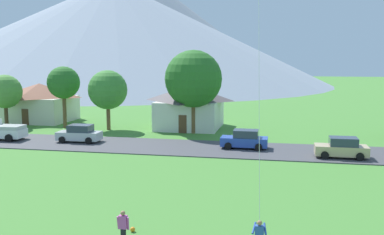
# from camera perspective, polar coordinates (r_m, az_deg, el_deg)

# --- Properties ---
(road_strip) EXTENTS (160.00, 7.31, 0.08)m
(road_strip) POSITION_cam_1_polar(r_m,az_deg,el_deg) (40.16, 2.08, -4.02)
(road_strip) COLOR #424247
(road_strip) RESTS_ON ground
(mountain_far_east_ridge) EXTENTS (135.79, 135.79, 32.50)m
(mountain_far_east_ridge) POSITION_cam_1_polar(r_m,az_deg,el_deg) (144.91, -10.09, 10.73)
(mountain_far_east_ridge) COLOR gray
(mountain_far_east_ridge) RESTS_ON ground
(mountain_far_west_ridge) EXTENTS (105.39, 105.39, 39.46)m
(mountain_far_west_ridge) POSITION_cam_1_polar(r_m,az_deg,el_deg) (160.95, -7.06, 11.71)
(mountain_far_west_ridge) COLOR slate
(mountain_far_west_ridge) RESTS_ON ground
(house_leftmost) EXTENTS (8.44, 7.57, 4.95)m
(house_leftmost) POSITION_cam_1_polar(r_m,az_deg,el_deg) (60.77, -19.08, 1.95)
(house_leftmost) COLOR beige
(house_leftmost) RESTS_ON ground
(house_left_center) EXTENTS (7.61, 8.39, 5.04)m
(house_left_center) POSITION_cam_1_polar(r_m,az_deg,el_deg) (51.97, -0.29, 1.52)
(house_left_center) COLOR silver
(house_left_center) RESTS_ON ground
(tree_near_left) EXTENTS (4.47, 4.47, 6.86)m
(tree_near_left) POSITION_cam_1_polar(r_m,az_deg,el_deg) (51.17, -10.85, 3.53)
(tree_near_left) COLOR brown
(tree_near_left) RESTS_ON ground
(tree_left_of_center) EXTENTS (3.79, 3.79, 7.26)m
(tree_left_of_center) POSITION_cam_1_polar(r_m,az_deg,el_deg) (53.71, -16.28, 4.31)
(tree_left_of_center) COLOR brown
(tree_left_of_center) RESTS_ON ground
(tree_center) EXTENTS (6.24, 6.24, 9.09)m
(tree_center) POSITION_cam_1_polar(r_m,az_deg,el_deg) (47.75, 0.19, 5.01)
(tree_center) COLOR brown
(tree_center) RESTS_ON ground
(tree_near_right) EXTENTS (3.97, 3.97, 6.28)m
(tree_near_right) POSITION_cam_1_polar(r_m,az_deg,el_deg) (56.54, -23.05, 3.09)
(tree_near_right) COLOR #4C3823
(tree_near_right) RESTS_ON ground
(parked_car_tan_west_end) EXTENTS (4.20, 2.09, 1.68)m
(parked_car_tan_west_end) POSITION_cam_1_polar(r_m,az_deg,el_deg) (38.23, 18.80, -3.76)
(parked_car_tan_west_end) COLOR tan
(parked_car_tan_west_end) RESTS_ON road_strip
(parked_car_silver_mid_west) EXTENTS (4.25, 2.18, 1.68)m
(parked_car_silver_mid_west) POSITION_cam_1_polar(r_m,az_deg,el_deg) (44.35, -14.34, -2.05)
(parked_car_silver_mid_west) COLOR #B7BCC1
(parked_car_silver_mid_west) RESTS_ON road_strip
(parked_car_blue_east_end) EXTENTS (4.20, 2.09, 1.68)m
(parked_car_blue_east_end) POSITION_cam_1_polar(r_m,az_deg,el_deg) (40.21, 6.83, -2.85)
(parked_car_blue_east_end) COLOR #2847A8
(parked_car_blue_east_end) RESTS_ON road_strip
(watcher_person) EXTENTS (0.56, 0.24, 1.68)m
(watcher_person) POSITION_cam_1_polar(r_m,az_deg,el_deg) (19.80, -8.89, -14.00)
(watcher_person) COLOR black
(watcher_person) RESTS_ON ground
(soccer_ball) EXTENTS (0.24, 0.24, 0.24)m
(soccer_ball) POSITION_cam_1_polar(r_m,az_deg,el_deg) (21.70, -7.69, -14.15)
(soccer_ball) COLOR orange
(soccer_ball) RESTS_ON ground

